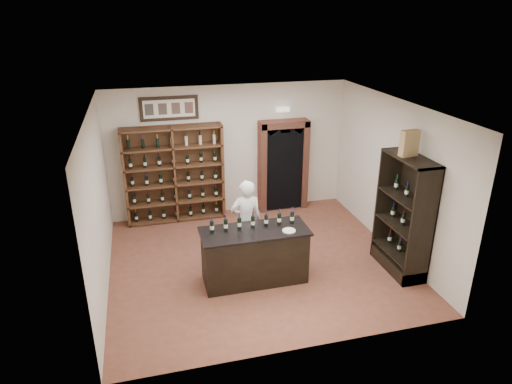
# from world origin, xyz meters

# --- Properties ---
(floor) EXTENTS (5.50, 5.50, 0.00)m
(floor) POSITION_xyz_m (0.00, 0.00, 0.00)
(floor) COLOR brown
(floor) RESTS_ON ground
(ceiling) EXTENTS (5.50, 5.50, 0.00)m
(ceiling) POSITION_xyz_m (0.00, 0.00, 3.00)
(ceiling) COLOR white
(ceiling) RESTS_ON wall_back
(wall_back) EXTENTS (5.50, 0.04, 3.00)m
(wall_back) POSITION_xyz_m (0.00, 2.50, 1.50)
(wall_back) COLOR silver
(wall_back) RESTS_ON ground
(wall_left) EXTENTS (0.04, 5.00, 3.00)m
(wall_left) POSITION_xyz_m (-2.75, 0.00, 1.50)
(wall_left) COLOR silver
(wall_left) RESTS_ON ground
(wall_right) EXTENTS (0.04, 5.00, 3.00)m
(wall_right) POSITION_xyz_m (2.75, 0.00, 1.50)
(wall_right) COLOR silver
(wall_right) RESTS_ON ground
(wine_shelf) EXTENTS (2.20, 0.38, 2.20)m
(wine_shelf) POSITION_xyz_m (-1.30, 2.33, 1.10)
(wine_shelf) COLOR #52351C
(wine_shelf) RESTS_ON ground
(framed_picture) EXTENTS (1.25, 0.04, 0.52)m
(framed_picture) POSITION_xyz_m (-1.30, 2.47, 2.55)
(framed_picture) COLOR black
(framed_picture) RESTS_ON wall_back
(arched_doorway) EXTENTS (1.17, 0.35, 2.17)m
(arched_doorway) POSITION_xyz_m (1.25, 2.33, 1.14)
(arched_doorway) COLOR black
(arched_doorway) RESTS_ON ground
(emergency_light) EXTENTS (0.30, 0.10, 0.10)m
(emergency_light) POSITION_xyz_m (1.25, 2.42, 2.40)
(emergency_light) COLOR white
(emergency_light) RESTS_ON wall_back
(tasting_counter) EXTENTS (1.88, 0.78, 1.00)m
(tasting_counter) POSITION_xyz_m (-0.20, -0.60, 0.49)
(tasting_counter) COLOR black
(tasting_counter) RESTS_ON ground
(counter_bottle_0) EXTENTS (0.07, 0.07, 0.30)m
(counter_bottle_0) POSITION_xyz_m (-0.92, -0.48, 1.11)
(counter_bottle_0) COLOR black
(counter_bottle_0) RESTS_ON tasting_counter
(counter_bottle_1) EXTENTS (0.07, 0.07, 0.30)m
(counter_bottle_1) POSITION_xyz_m (-0.68, -0.48, 1.11)
(counter_bottle_1) COLOR black
(counter_bottle_1) RESTS_ON tasting_counter
(counter_bottle_2) EXTENTS (0.07, 0.07, 0.30)m
(counter_bottle_2) POSITION_xyz_m (-0.44, -0.48, 1.11)
(counter_bottle_2) COLOR black
(counter_bottle_2) RESTS_ON tasting_counter
(counter_bottle_3) EXTENTS (0.07, 0.07, 0.30)m
(counter_bottle_3) POSITION_xyz_m (-0.20, -0.48, 1.11)
(counter_bottle_3) COLOR black
(counter_bottle_3) RESTS_ON tasting_counter
(counter_bottle_4) EXTENTS (0.07, 0.07, 0.30)m
(counter_bottle_4) POSITION_xyz_m (0.04, -0.48, 1.11)
(counter_bottle_4) COLOR black
(counter_bottle_4) RESTS_ON tasting_counter
(counter_bottle_5) EXTENTS (0.07, 0.07, 0.30)m
(counter_bottle_5) POSITION_xyz_m (0.28, -0.48, 1.11)
(counter_bottle_5) COLOR black
(counter_bottle_5) RESTS_ON tasting_counter
(counter_bottle_6) EXTENTS (0.07, 0.07, 0.30)m
(counter_bottle_6) POSITION_xyz_m (0.52, -0.48, 1.11)
(counter_bottle_6) COLOR black
(counter_bottle_6) RESTS_ON tasting_counter
(side_cabinet) EXTENTS (0.48, 1.20, 2.20)m
(side_cabinet) POSITION_xyz_m (2.52, -0.90, 0.75)
(side_cabinet) COLOR black
(side_cabinet) RESTS_ON ground
(shopkeeper) EXTENTS (0.60, 0.39, 1.64)m
(shopkeeper) POSITION_xyz_m (-0.17, 0.16, 0.82)
(shopkeeper) COLOR white
(shopkeeper) RESTS_ON ground
(plate) EXTENTS (0.23, 0.23, 0.02)m
(plate) POSITION_xyz_m (0.36, -0.78, 1.01)
(plate) COLOR white
(plate) RESTS_ON tasting_counter
(wine_crate) EXTENTS (0.33, 0.17, 0.46)m
(wine_crate) POSITION_xyz_m (2.46, -0.84, 2.43)
(wine_crate) COLOR tan
(wine_crate) RESTS_ON side_cabinet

